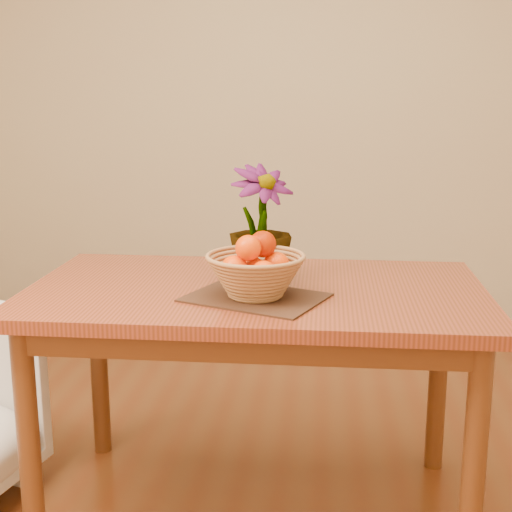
{
  "coord_description": "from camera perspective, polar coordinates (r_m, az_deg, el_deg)",
  "views": [
    {
      "loc": [
        0.21,
        -1.81,
        1.33
      ],
      "look_at": [
        0.01,
        0.2,
        0.87
      ],
      "focal_mm": 50.0,
      "sensor_mm": 36.0,
      "label": 1
    }
  ],
  "objects": [
    {
      "name": "wall_back",
      "position": [
        4.06,
        2.76,
        13.1
      ],
      "size": [
        4.0,
        0.02,
        2.7
      ],
      "primitive_type": "cube",
      "color": "beige",
      "rests_on": "floor"
    },
    {
      "name": "orange_pile",
      "position": [
        2.04,
        0.06,
        -0.2
      ],
      "size": [
        0.19,
        0.19,
        0.14
      ],
      "rotation": [
        0.0,
        0.0,
        -0.14
      ],
      "color": "#FF3E04",
      "rests_on": "wicker_basket"
    },
    {
      "name": "wicker_basket",
      "position": [
        2.05,
        -0.04,
        -1.7
      ],
      "size": [
        0.29,
        0.29,
        0.12
      ],
      "color": "#A97646",
      "rests_on": "placemat"
    },
    {
      "name": "placemat",
      "position": [
        2.07,
        -0.04,
        -3.33
      ],
      "size": [
        0.46,
        0.4,
        0.01
      ],
      "primitive_type": "cube",
      "rotation": [
        0.0,
        0.0,
        -0.4
      ],
      "color": "#391F15",
      "rests_on": "table"
    },
    {
      "name": "potted_plant",
      "position": [
        2.23,
        0.34,
        2.58
      ],
      "size": [
        0.29,
        0.29,
        0.37
      ],
      "primitive_type": "imported",
      "rotation": [
        0.0,
        0.0,
        0.67
      ],
      "color": "#144815",
      "rests_on": "table"
    },
    {
      "name": "table",
      "position": [
        2.22,
        0.0,
        -4.66
      ],
      "size": [
        1.4,
        0.8,
        0.75
      ],
      "color": "maroon",
      "rests_on": "floor"
    }
  ]
}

